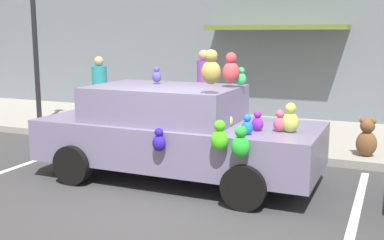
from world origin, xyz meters
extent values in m
plane|color=#38383A|center=(0.00, 0.00, 0.00)|extent=(60.00, 60.00, 0.00)
cube|color=gray|center=(0.00, 5.00, 0.07)|extent=(24.00, 4.00, 0.15)
cube|color=slate|center=(0.00, 7.15, 3.20)|extent=(24.00, 0.30, 6.40)
cube|color=olive|center=(-0.06, 6.60, 2.55)|extent=(3.60, 1.10, 0.12)
cube|color=silver|center=(2.50, 1.00, 0.00)|extent=(0.12, 3.60, 0.01)
cube|color=silver|center=(-3.35, 1.00, 0.00)|extent=(0.12, 3.60, 0.01)
cube|color=slate|center=(-0.36, 1.22, 0.64)|extent=(4.60, 1.82, 0.68)
cube|color=slate|center=(-0.59, 1.22, 1.26)|extent=(2.39, 1.60, 0.56)
cylinder|color=black|center=(1.06, 2.13, 0.32)|extent=(0.64, 0.22, 0.64)
cylinder|color=black|center=(1.06, 0.31, 0.32)|extent=(0.64, 0.22, 0.64)
cylinder|color=black|center=(-1.79, 2.13, 0.32)|extent=(0.64, 0.22, 0.64)
cylinder|color=black|center=(-1.79, 0.31, 0.32)|extent=(0.64, 0.22, 0.64)
ellipsoid|color=#C23E43|center=(0.46, 1.48, 1.79)|extent=(0.28, 0.23, 0.33)
sphere|color=#C23E43|center=(0.46, 1.48, 2.01)|extent=(0.18, 0.18, 0.18)
ellipsoid|color=#2919AB|center=(-0.19, 0.23, 0.84)|extent=(0.20, 0.16, 0.23)
sphere|color=#2919AB|center=(-0.19, 0.23, 1.00)|extent=(0.13, 0.13, 0.13)
ellipsoid|color=blue|center=(0.99, 0.63, 1.08)|extent=(0.17, 0.14, 0.20)
sphere|color=blue|center=(0.99, 0.63, 1.22)|extent=(0.11, 0.11, 0.11)
ellipsoid|color=#35C463|center=(0.59, 1.60, 1.67)|extent=(0.17, 0.14, 0.20)
sphere|color=#35C463|center=(0.59, 1.60, 1.81)|extent=(0.11, 0.11, 0.11)
ellipsoid|color=#C1F25C|center=(0.55, 1.08, 1.08)|extent=(0.16, 0.13, 0.19)
sphere|color=#C1F25C|center=(0.55, 1.08, 1.21)|extent=(0.10, 0.10, 0.10)
ellipsoid|color=#4A46AA|center=(-0.88, 1.51, 1.66)|extent=(0.16, 0.13, 0.19)
sphere|color=#4A46AA|center=(-0.88, 1.51, 1.79)|extent=(0.10, 0.10, 0.10)
ellipsoid|color=#B8C74E|center=(1.52, 1.03, 1.13)|extent=(0.25, 0.20, 0.29)
sphere|color=#B8C74E|center=(1.52, 1.03, 1.33)|extent=(0.16, 0.16, 0.16)
ellipsoid|color=#229E6D|center=(0.40, 1.08, 1.12)|extent=(0.23, 0.19, 0.27)
sphere|color=#229E6D|center=(0.40, 1.08, 1.30)|extent=(0.14, 0.14, 0.14)
ellipsoid|color=#B35A4B|center=(-1.61, 1.66, 1.08)|extent=(0.16, 0.13, 0.19)
sphere|color=#B35A4B|center=(-1.61, 1.66, 1.21)|extent=(0.10, 0.10, 0.10)
ellipsoid|color=#1D9048|center=(-2.23, 1.78, 1.12)|extent=(0.23, 0.19, 0.27)
sphere|color=#1D9048|center=(-2.23, 1.78, 1.31)|extent=(0.15, 0.15, 0.15)
ellipsoid|color=purple|center=(1.06, 0.94, 1.09)|extent=(0.17, 0.14, 0.21)
sphere|color=purple|center=(1.06, 0.94, 1.23)|extent=(0.11, 0.11, 0.11)
ellipsoid|color=#A5284C|center=(-2.32, 1.52, 1.10)|extent=(0.19, 0.15, 0.22)
sphere|color=#A5284C|center=(-2.32, 1.52, 1.25)|extent=(0.12, 0.12, 0.12)
ellipsoid|color=#43C61B|center=(0.74, 0.21, 0.97)|extent=(0.25, 0.20, 0.29)
sphere|color=#43C61B|center=(0.74, 0.21, 1.17)|extent=(0.16, 0.16, 0.16)
ellipsoid|color=#C05072|center=(1.37, 1.02, 1.09)|extent=(0.19, 0.15, 0.22)
sphere|color=#C05072|center=(1.37, 1.02, 1.25)|extent=(0.12, 0.12, 0.12)
ellipsoid|color=green|center=(1.04, 0.21, 0.90)|extent=(0.25, 0.21, 0.30)
sphere|color=green|center=(1.04, 0.21, 1.11)|extent=(0.16, 0.16, 0.16)
ellipsoid|color=#A48D42|center=(0.48, 0.55, 1.85)|extent=(0.28, 0.23, 0.34)
sphere|color=#A48D42|center=(0.48, 0.55, 2.08)|extent=(0.18, 0.18, 0.18)
ellipsoid|color=brown|center=(2.45, 3.44, 0.38)|extent=(0.38, 0.31, 0.47)
sphere|color=brown|center=(2.45, 3.44, 0.72)|extent=(0.27, 0.27, 0.27)
sphere|color=brown|center=(2.36, 3.44, 0.81)|extent=(0.11, 0.11, 0.11)
sphere|color=brown|center=(2.54, 3.44, 0.81)|extent=(0.11, 0.11, 0.11)
cylinder|color=black|center=(-5.23, 3.50, 2.06)|extent=(0.12, 0.12, 3.83)
cylinder|color=purple|center=(-1.47, 5.11, 0.95)|extent=(0.32, 0.32, 1.60)
sphere|color=tan|center=(-1.47, 5.11, 1.88)|extent=(0.26, 0.26, 0.26)
cylinder|color=teal|center=(-3.97, 4.32, 0.87)|extent=(0.37, 0.37, 1.45)
sphere|color=tan|center=(-3.97, 4.32, 1.72)|extent=(0.24, 0.24, 0.24)
camera|label=1|loc=(2.87, -5.67, 2.38)|focal=44.37mm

